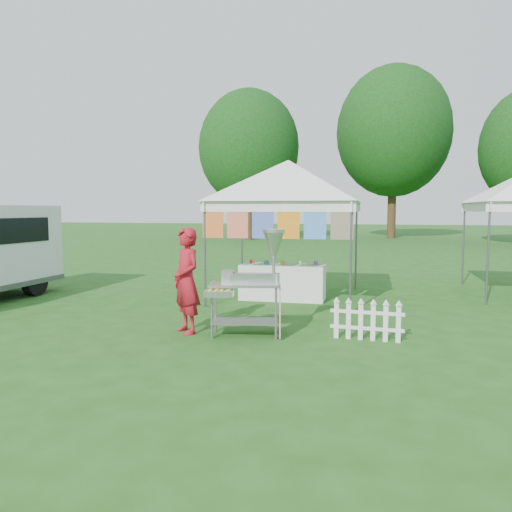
# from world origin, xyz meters

# --- Properties ---
(ground) EXTENTS (120.00, 120.00, 0.00)m
(ground) POSITION_xyz_m (0.00, 0.00, 0.00)
(ground) COLOR #234F16
(ground) RESTS_ON ground
(canopy_main) EXTENTS (4.24, 4.24, 3.45)m
(canopy_main) POSITION_xyz_m (0.00, 3.49, 2.99)
(canopy_main) COLOR #59595E
(canopy_main) RESTS_ON ground
(tree_left) EXTENTS (6.40, 6.40, 9.53)m
(tree_left) POSITION_xyz_m (-6.00, 24.00, 5.83)
(tree_left) COLOR #372614
(tree_left) RESTS_ON ground
(tree_mid) EXTENTS (7.60, 7.60, 11.52)m
(tree_mid) POSITION_xyz_m (3.00, 28.00, 7.14)
(tree_mid) COLOR #372614
(tree_mid) RESTS_ON ground
(donut_cart) EXTENTS (1.19, 0.99, 1.64)m
(donut_cart) POSITION_xyz_m (0.09, 0.08, 0.96)
(donut_cart) COLOR gray
(donut_cart) RESTS_ON ground
(vendor) EXTENTS (0.71, 0.70, 1.65)m
(vendor) POSITION_xyz_m (-1.01, 0.01, 0.83)
(vendor) COLOR #A51420
(vendor) RESTS_ON ground
(picket_fence) EXTENTS (1.08, 0.11, 0.56)m
(picket_fence) POSITION_xyz_m (1.75, 0.18, 0.29)
(picket_fence) COLOR white
(picket_fence) RESTS_ON ground
(display_table) EXTENTS (1.80, 0.70, 0.76)m
(display_table) POSITION_xyz_m (-0.07, 3.24, 0.38)
(display_table) COLOR white
(display_table) RESTS_ON ground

